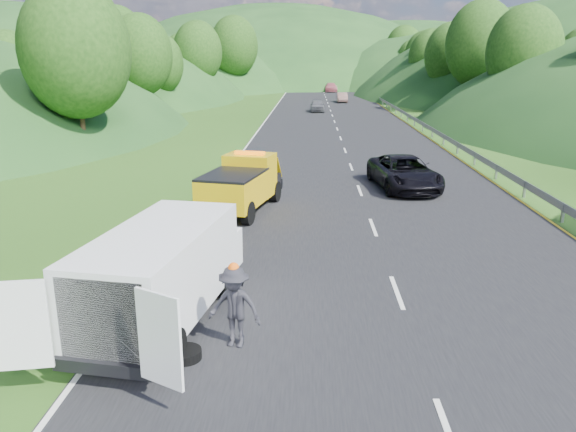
{
  "coord_description": "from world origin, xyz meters",
  "views": [
    {
      "loc": [
        0.64,
        -16.01,
        6.07
      ],
      "look_at": [
        -0.04,
        0.87,
        1.3
      ],
      "focal_mm": 35.0,
      "sensor_mm": 36.0,
      "label": 1
    }
  ],
  "objects_px": {
    "white_van": "(163,270)",
    "spare_tire": "(185,359)",
    "worker": "(236,346)",
    "woman": "(204,254)",
    "child": "(231,277)",
    "tow_truck": "(242,184)",
    "suitcase": "(161,254)",
    "passing_suv": "(403,189)"
  },
  "relations": [
    {
      "from": "child",
      "to": "spare_tire",
      "type": "bearing_deg",
      "value": -58.52
    },
    {
      "from": "suitcase",
      "to": "passing_suv",
      "type": "distance_m",
      "value": 13.96
    },
    {
      "from": "suitcase",
      "to": "spare_tire",
      "type": "height_order",
      "value": "suitcase"
    },
    {
      "from": "white_van",
      "to": "worker",
      "type": "xyz_separation_m",
      "value": [
        1.8,
        -1.09,
        -1.32
      ]
    },
    {
      "from": "white_van",
      "to": "woman",
      "type": "height_order",
      "value": "white_van"
    },
    {
      "from": "tow_truck",
      "to": "woman",
      "type": "bearing_deg",
      "value": -83.91
    },
    {
      "from": "tow_truck",
      "to": "child",
      "type": "bearing_deg",
      "value": -73.22
    },
    {
      "from": "tow_truck",
      "to": "spare_tire",
      "type": "distance_m",
      "value": 11.91
    },
    {
      "from": "woman",
      "to": "suitcase",
      "type": "height_order",
      "value": "woman"
    },
    {
      "from": "white_van",
      "to": "spare_tire",
      "type": "distance_m",
      "value": 2.3
    },
    {
      "from": "child",
      "to": "passing_suv",
      "type": "distance_m",
      "value": 13.4
    },
    {
      "from": "worker",
      "to": "suitcase",
      "type": "height_order",
      "value": "worker"
    },
    {
      "from": "worker",
      "to": "spare_tire",
      "type": "xyz_separation_m",
      "value": [
        -0.98,
        -0.6,
        0.0
      ]
    },
    {
      "from": "suitcase",
      "to": "spare_tire",
      "type": "bearing_deg",
      "value": -70.69
    },
    {
      "from": "tow_truck",
      "to": "spare_tire",
      "type": "xyz_separation_m",
      "value": [
        0.19,
        -11.86,
        -1.13
      ]
    },
    {
      "from": "child",
      "to": "worker",
      "type": "height_order",
      "value": "worker"
    },
    {
      "from": "white_van",
      "to": "woman",
      "type": "distance_m",
      "value": 5.0
    },
    {
      "from": "suitcase",
      "to": "woman",
      "type": "bearing_deg",
      "value": 41.3
    },
    {
      "from": "worker",
      "to": "spare_tire",
      "type": "bearing_deg",
      "value": -134.75
    },
    {
      "from": "child",
      "to": "suitcase",
      "type": "xyz_separation_m",
      "value": [
        -2.26,
        0.91,
        0.32
      ]
    },
    {
      "from": "white_van",
      "to": "child",
      "type": "relative_size",
      "value": 6.52
    },
    {
      "from": "white_van",
      "to": "passing_suv",
      "type": "xyz_separation_m",
      "value": [
        7.89,
        14.5,
        -1.32
      ]
    },
    {
      "from": "white_van",
      "to": "child",
      "type": "xyz_separation_m",
      "value": [
        1.14,
        2.93,
        -1.32
      ]
    },
    {
      "from": "passing_suv",
      "to": "suitcase",
      "type": "bearing_deg",
      "value": -138.08
    },
    {
      "from": "white_van",
      "to": "spare_tire",
      "type": "xyz_separation_m",
      "value": [
        0.82,
        -1.69,
        -1.32
      ]
    },
    {
      "from": "tow_truck",
      "to": "suitcase",
      "type": "distance_m",
      "value": 6.62
    },
    {
      "from": "child",
      "to": "passing_suv",
      "type": "height_order",
      "value": "passing_suv"
    },
    {
      "from": "tow_truck",
      "to": "passing_suv",
      "type": "relative_size",
      "value": 1.03
    },
    {
      "from": "tow_truck",
      "to": "woman",
      "type": "height_order",
      "value": "tow_truck"
    },
    {
      "from": "woman",
      "to": "worker",
      "type": "distance_m",
      "value": 6.18
    },
    {
      "from": "woman",
      "to": "passing_suv",
      "type": "bearing_deg",
      "value": -46.11
    },
    {
      "from": "child",
      "to": "spare_tire",
      "type": "height_order",
      "value": "child"
    },
    {
      "from": "white_van",
      "to": "suitcase",
      "type": "relative_size",
      "value": 10.72
    },
    {
      "from": "woman",
      "to": "child",
      "type": "bearing_deg",
      "value": -156.03
    },
    {
      "from": "child",
      "to": "suitcase",
      "type": "relative_size",
      "value": 1.65
    },
    {
      "from": "woman",
      "to": "worker",
      "type": "relative_size",
      "value": 0.81
    },
    {
      "from": "child",
      "to": "suitcase",
      "type": "bearing_deg",
      "value": -166.45
    },
    {
      "from": "child",
      "to": "worker",
      "type": "relative_size",
      "value": 0.58
    },
    {
      "from": "tow_truck",
      "to": "spare_tire",
      "type": "relative_size",
      "value": 8.18
    },
    {
      "from": "woman",
      "to": "tow_truck",
      "type": "bearing_deg",
      "value": -13.6
    },
    {
      "from": "white_van",
      "to": "spare_tire",
      "type": "relative_size",
      "value": 9.97
    },
    {
      "from": "spare_tire",
      "to": "suitcase",
      "type": "bearing_deg",
      "value": 109.31
    }
  ]
}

